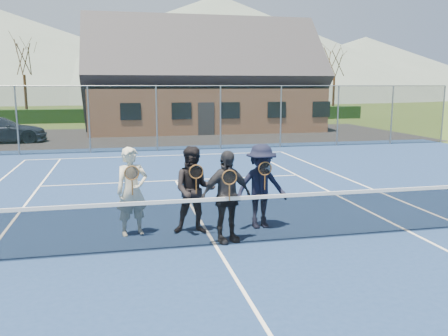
# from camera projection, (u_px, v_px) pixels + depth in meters

# --- Properties ---
(ground) EXTENTS (220.00, 220.00, 0.00)m
(ground) POSITION_uv_depth(u_px,v_px,m) (149.00, 137.00, 28.24)
(ground) COLOR #314719
(ground) RESTS_ON ground
(court_surface) EXTENTS (30.00, 30.00, 0.02)m
(court_surface) POSITION_uv_depth(u_px,v_px,m) (216.00, 246.00, 9.01)
(court_surface) COLOR navy
(court_surface) RESTS_ON ground
(tarmac_carpark) EXTENTS (40.00, 12.00, 0.01)m
(tarmac_carpark) POSITION_uv_depth(u_px,v_px,m) (79.00, 138.00, 27.38)
(tarmac_carpark) COLOR black
(tarmac_carpark) RESTS_ON ground
(hedge_row) EXTENTS (40.00, 1.20, 1.10)m
(hedge_row) POSITION_uv_depth(u_px,v_px,m) (139.00, 115.00, 39.68)
(hedge_row) COLOR black
(hedge_row) RESTS_ON ground
(hill_centre) EXTENTS (120.00, 120.00, 22.00)m
(hill_centre) POSITION_uv_depth(u_px,v_px,m) (218.00, 48.00, 102.71)
(hill_centre) COLOR slate
(hill_centre) RESTS_ON ground
(hill_east) EXTENTS (90.00, 90.00, 14.00)m
(hill_east) POSITION_uv_depth(u_px,v_px,m) (364.00, 68.00, 110.89)
(hill_east) COLOR #586A60
(hill_east) RESTS_ON ground
(court_markings) EXTENTS (11.03, 23.83, 0.01)m
(court_markings) POSITION_uv_depth(u_px,v_px,m) (216.00, 246.00, 9.00)
(court_markings) COLOR white
(court_markings) RESTS_ON court_surface
(tennis_net) EXTENTS (11.68, 0.08, 1.10)m
(tennis_net) POSITION_uv_depth(u_px,v_px,m) (215.00, 220.00, 8.91)
(tennis_net) COLOR slate
(tennis_net) RESTS_ON ground
(perimeter_fence) EXTENTS (30.07, 0.07, 3.02)m
(perimeter_fence) POSITION_uv_depth(u_px,v_px,m) (157.00, 118.00, 21.72)
(perimeter_fence) COLOR slate
(perimeter_fence) RESTS_ON ground
(clubhouse) EXTENTS (15.60, 8.20, 7.70)m
(clubhouse) POSITION_uv_depth(u_px,v_px,m) (202.00, 71.00, 32.24)
(clubhouse) COLOR #9E6B4C
(clubhouse) RESTS_ON ground
(tree_b) EXTENTS (3.20, 3.20, 7.77)m
(tree_b) POSITION_uv_depth(u_px,v_px,m) (22.00, 50.00, 37.80)
(tree_b) COLOR #382114
(tree_b) RESTS_ON ground
(tree_c) EXTENTS (3.20, 3.20, 7.77)m
(tree_c) POSITION_uv_depth(u_px,v_px,m) (161.00, 52.00, 40.16)
(tree_c) COLOR #351F13
(tree_c) RESTS_ON ground
(tree_d) EXTENTS (3.20, 3.20, 7.77)m
(tree_d) POSITION_uv_depth(u_px,v_px,m) (273.00, 54.00, 42.30)
(tree_d) COLOR #3B2215
(tree_d) RESTS_ON ground
(tree_e) EXTENTS (3.20, 3.20, 7.77)m
(tree_e) POSITION_uv_depth(u_px,v_px,m) (335.00, 55.00, 43.58)
(tree_e) COLOR #3A2115
(tree_e) RESTS_ON ground
(player_a) EXTENTS (0.75, 0.59, 1.80)m
(player_a) POSITION_uv_depth(u_px,v_px,m) (132.00, 191.00, 9.54)
(player_a) COLOR beige
(player_a) RESTS_ON court_surface
(player_b) EXTENTS (0.98, 0.82, 1.80)m
(player_b) POSITION_uv_depth(u_px,v_px,m) (194.00, 190.00, 9.67)
(player_b) COLOR black
(player_b) RESTS_ON court_surface
(player_c) EXTENTS (1.13, 0.69, 1.80)m
(player_c) POSITION_uv_depth(u_px,v_px,m) (226.00, 197.00, 9.11)
(player_c) COLOR #242429
(player_c) RESTS_ON court_surface
(player_d) EXTENTS (1.22, 0.77, 1.80)m
(player_d) POSITION_uv_depth(u_px,v_px,m) (261.00, 186.00, 10.03)
(player_d) COLOR black
(player_d) RESTS_ON court_surface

